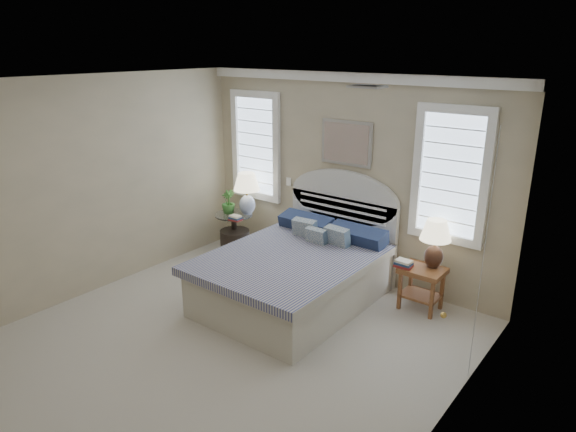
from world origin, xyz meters
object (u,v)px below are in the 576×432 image
(side_table_left, at_px, (234,230))
(nightstand_right, at_px, (422,279))
(floor_pot, at_px, (235,243))
(lamp_right, at_px, (435,238))
(lamp_left, at_px, (247,189))
(bed, at_px, (299,271))

(side_table_left, bearing_deg, nightstand_right, 1.94)
(floor_pot, relative_size, lamp_right, 0.74)
(side_table_left, relative_size, nightstand_right, 1.19)
(nightstand_right, distance_m, floor_pot, 2.90)
(floor_pot, distance_m, lamp_left, 0.84)
(lamp_left, bearing_deg, lamp_right, 1.52)
(side_table_left, distance_m, nightstand_right, 2.95)
(lamp_right, bearing_deg, floor_pot, -174.96)
(bed, bearing_deg, floor_pot, 161.20)
(bed, relative_size, floor_pot, 5.19)
(lamp_left, bearing_deg, side_table_left, -138.86)
(bed, bearing_deg, lamp_left, 154.06)
(floor_pot, bearing_deg, lamp_left, 62.37)
(side_table_left, distance_m, lamp_left, 0.66)
(lamp_right, bearing_deg, lamp_left, -178.48)
(side_table_left, xyz_separation_m, nightstand_right, (2.95, 0.10, -0.00))
(side_table_left, bearing_deg, lamp_left, 41.14)
(bed, distance_m, side_table_left, 1.75)
(nightstand_right, bearing_deg, bed, -151.97)
(nightstand_right, height_order, lamp_left, lamp_left)
(floor_pot, bearing_deg, bed, -18.80)
(side_table_left, height_order, lamp_right, lamp_right)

